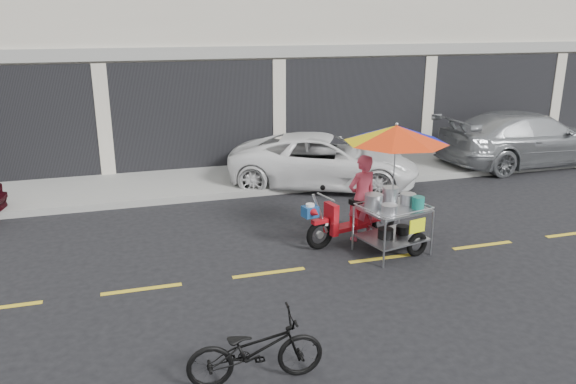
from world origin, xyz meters
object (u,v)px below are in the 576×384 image
object	(u,v)px
food_vendor_rig	(382,169)
white_pickup	(324,161)
near_bicycle	(256,349)
silver_pickup	(527,139)

from	to	relation	value
food_vendor_rig	white_pickup	bearing A→B (deg)	70.99
near_bicycle	food_vendor_rig	distance (m)	4.51
silver_pickup	near_bicycle	world-z (taller)	silver_pickup
white_pickup	silver_pickup	size ratio (longest dim) A/B	0.88
white_pickup	near_bicycle	world-z (taller)	white_pickup
silver_pickup	white_pickup	bearing A→B (deg)	90.55
near_bicycle	food_vendor_rig	bearing A→B (deg)	-40.60
silver_pickup	near_bicycle	bearing A→B (deg)	125.61
silver_pickup	food_vendor_rig	world-z (taller)	food_vendor_rig
near_bicycle	silver_pickup	bearing A→B (deg)	-49.12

